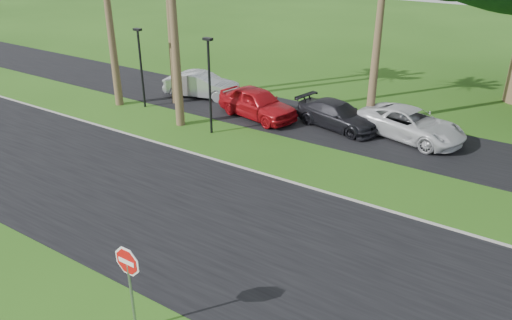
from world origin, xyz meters
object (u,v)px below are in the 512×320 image
at_px(car_silver, 202,85).
at_px(car_red, 257,103).
at_px(car_dark, 338,115).
at_px(stop_sign_near, 129,273).
at_px(car_minivan, 411,124).

distance_m(car_silver, car_red, 4.73).
bearing_deg(car_red, car_silver, 89.41).
bearing_deg(car_dark, stop_sign_near, -161.78).
height_order(car_dark, car_minivan, car_minivan).
xyz_separation_m(car_dark, car_minivan, (3.49, 0.61, 0.06)).
distance_m(car_silver, car_dark, 8.77).
bearing_deg(car_minivan, car_dark, 113.80).
distance_m(stop_sign_near, car_dark, 15.61).
xyz_separation_m(stop_sign_near, car_minivan, (1.88, 16.09, -1.06)).
distance_m(stop_sign_near, car_minivan, 16.24).
height_order(car_silver, car_minivan, car_silver).
bearing_deg(car_red, stop_sign_near, -145.54).
xyz_separation_m(stop_sign_near, car_silver, (-10.38, 15.61, -1.05)).
xyz_separation_m(car_silver, car_dark, (8.77, -0.12, -0.08)).
relative_size(stop_sign_near, car_minivan, 0.51).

